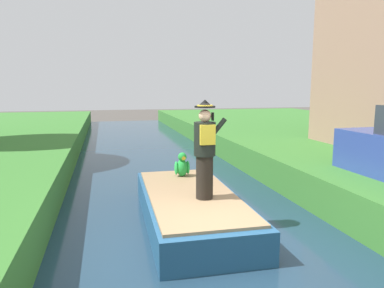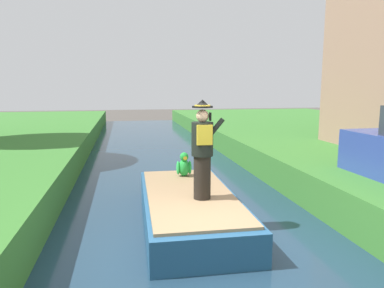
{
  "view_description": "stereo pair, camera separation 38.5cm",
  "coord_description": "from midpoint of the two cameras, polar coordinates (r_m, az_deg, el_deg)",
  "views": [
    {
      "loc": [
        -1.61,
        -4.97,
        2.78
      ],
      "look_at": [
        0.14,
        2.19,
        1.61
      ],
      "focal_mm": 33.53,
      "sensor_mm": 36.0,
      "label": 1
    },
    {
      "loc": [
        -1.23,
        -5.05,
        2.78
      ],
      "look_at": [
        0.14,
        2.19,
        1.61
      ],
      "focal_mm": 33.53,
      "sensor_mm": 36.0,
      "label": 2
    }
  ],
  "objects": [
    {
      "name": "ground_plane",
      "position": [
        5.9,
        1.94,
        -19.09
      ],
      "size": [
        80.0,
        80.0,
        0.0
      ],
      "primitive_type": "plane",
      "color": "#4C4742"
    },
    {
      "name": "canal_water",
      "position": [
        5.88,
        1.94,
        -18.66
      ],
      "size": [
        5.29,
        48.0,
        0.1
      ],
      "primitive_type": "cube",
      "color": "#1E384C",
      "rests_on": "ground"
    },
    {
      "name": "boat",
      "position": [
        7.27,
        -1.75,
        -10.08
      ],
      "size": [
        1.89,
        4.24,
        0.61
      ],
      "color": "#23517A",
      "rests_on": "canal_water"
    },
    {
      "name": "person_pirate",
      "position": [
        6.61,
        0.41,
        -0.95
      ],
      "size": [
        0.61,
        0.42,
        1.85
      ],
      "rotation": [
        0.0,
        0.0,
        -0.18
      ],
      "color": "black",
      "rests_on": "boat"
    },
    {
      "name": "parrot_plush",
      "position": [
        8.41,
        -2.9,
        -3.51
      ],
      "size": [
        0.36,
        0.35,
        0.57
      ],
      "color": "green",
      "rests_on": "boat"
    }
  ]
}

